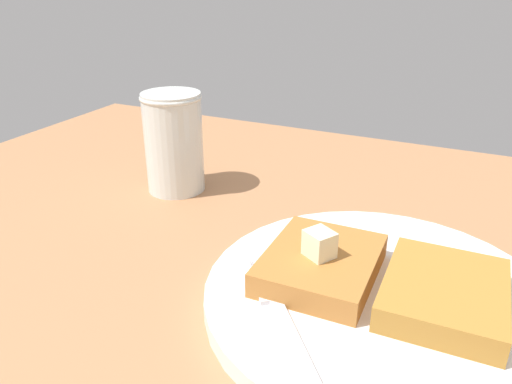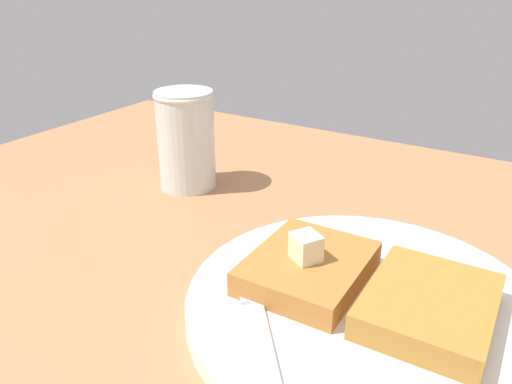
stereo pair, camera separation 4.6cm
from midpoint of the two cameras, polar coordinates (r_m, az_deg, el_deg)
The scene contains 6 objects.
plate at distance 38.74cm, azimuth 15.58°, elevation -12.32°, with size 26.01×26.01×1.48cm.
toast_slice_left at distance 38.86cm, azimuth 9.40°, elevation -8.65°, with size 8.17×10.08×1.97cm, color #AD6D30.
toast_slice_middle at distance 37.31cm, azimuth 22.65°, elevation -12.01°, with size 8.17×10.08×1.97cm, color #A9752F.
butter_pat_primary at distance 37.51cm, azimuth 9.26°, elevation -6.32°, with size 2.06×1.86×2.06cm, color #F5EDC4.
fork at distance 35.50cm, azimuth 4.02°, elevation -13.53°, with size 11.17×13.35×0.36cm.
syrup_jar at distance 56.81cm, azimuth -5.68°, elevation 5.41°, with size 6.69×6.69×11.14cm.
Camera 2 is at (15.21, -17.87, 25.71)cm, focal length 35.00 mm.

